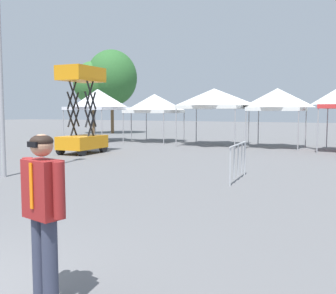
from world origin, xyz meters
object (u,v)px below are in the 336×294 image
object	(u,v)px
canopy_tent_left_of_center	(154,104)
tree_behind_tents_center	(93,83)
crowd_barrier_by_lift	(238,155)
person_foreground	(43,207)
canopy_tent_far_left	(214,99)
canopy_tent_behind_left	(277,100)
canopy_tent_behind_right	(98,100)
scissor_lift	(82,128)
tree_behind_tents_left	(112,78)

from	to	relation	value
canopy_tent_left_of_center	tree_behind_tents_center	bearing A→B (deg)	148.04
tree_behind_tents_center	crowd_barrier_by_lift	distance (m)	25.66
tree_behind_tents_center	person_foreground	bearing A→B (deg)	-53.64
canopy_tent_far_left	person_foreground	xyz separation A→B (m)	(5.16, -19.02, -1.68)
tree_behind_tents_center	crowd_barrier_by_lift	bearing A→B (deg)	-43.43
canopy_tent_far_left	canopy_tent_behind_left	distance (m)	3.62
canopy_tent_behind_right	canopy_tent_far_left	xyz separation A→B (m)	(8.07, 0.33, -0.05)
tree_behind_tents_center	crowd_barrier_by_lift	world-z (taller)	tree_behind_tents_center
canopy_tent_left_of_center	person_foreground	size ratio (longest dim) A/B	1.74
person_foreground	tree_behind_tents_center	bearing A→B (deg)	126.36
canopy_tent_far_left	person_foreground	bearing A→B (deg)	-74.82
canopy_tent_far_left	tree_behind_tents_center	size ratio (longest dim) A/B	0.59
canopy_tent_behind_right	canopy_tent_left_of_center	bearing A→B (deg)	16.75
scissor_lift	crowd_barrier_by_lift	distance (m)	9.50
scissor_lift	person_foreground	world-z (taller)	scissor_lift
tree_behind_tents_left	crowd_barrier_by_lift	distance (m)	25.61
canopy_tent_left_of_center	tree_behind_tents_center	distance (m)	11.13
canopy_tent_behind_right	person_foreground	bearing A→B (deg)	-54.72
crowd_barrier_by_lift	scissor_lift	bearing A→B (deg)	156.54
canopy_tent_behind_right	canopy_tent_left_of_center	distance (m)	3.85
canopy_tent_far_left	tree_behind_tents_left	xyz separation A→B (m)	(-12.43, 7.64, 2.21)
person_foreground	tree_behind_tents_left	xyz separation A→B (m)	(-17.59, 26.66, 3.89)
scissor_lift	crowd_barrier_by_lift	xyz separation A→B (m)	(8.71, -3.78, -0.47)
canopy_tent_far_left	crowd_barrier_by_lift	world-z (taller)	canopy_tent_far_left
canopy_tent_behind_right	scissor_lift	xyz separation A→B (m)	(4.12, -6.77, -1.54)
scissor_lift	tree_behind_tents_left	world-z (taller)	tree_behind_tents_left
person_foreground	tree_behind_tents_center	distance (m)	31.97
canopy_tent_behind_right	tree_behind_tents_left	world-z (taller)	tree_behind_tents_left
canopy_tent_behind_left	crowd_barrier_by_lift	world-z (taller)	canopy_tent_behind_left
canopy_tent_far_left	scissor_lift	world-z (taller)	scissor_lift
tree_behind_tents_left	crowd_barrier_by_lift	xyz separation A→B (m)	(17.19, -18.52, -4.17)
canopy_tent_behind_left	scissor_lift	xyz separation A→B (m)	(-7.57, -7.15, -1.39)
canopy_tent_far_left	scissor_lift	bearing A→B (deg)	-119.10
canopy_tent_far_left	person_foreground	world-z (taller)	canopy_tent_far_left
canopy_tent_behind_left	person_foreground	world-z (taller)	canopy_tent_behind_left
canopy_tent_left_of_center	scissor_lift	bearing A→B (deg)	-86.81
canopy_tent_left_of_center	tree_behind_tents_left	world-z (taller)	tree_behind_tents_left
canopy_tent_far_left	canopy_tent_behind_left	size ratio (longest dim) A/B	1.15
tree_behind_tents_left	canopy_tent_behind_right	bearing A→B (deg)	-61.27
tree_behind_tents_left	tree_behind_tents_center	bearing A→B (deg)	-139.90
canopy_tent_behind_right	tree_behind_tents_center	distance (m)	9.06
scissor_lift	canopy_tent_far_left	bearing A→B (deg)	60.90
person_foreground	tree_behind_tents_left	world-z (taller)	tree_behind_tents_left
crowd_barrier_by_lift	tree_behind_tents_center	bearing A→B (deg)	136.57
tree_behind_tents_left	scissor_lift	bearing A→B (deg)	-60.07
canopy_tent_behind_right	canopy_tent_far_left	bearing A→B (deg)	2.32
tree_behind_tents_center	tree_behind_tents_left	size ratio (longest dim) A/B	0.86
canopy_tent_behind_right	tree_behind_tents_left	bearing A→B (deg)	118.73
tree_behind_tents_left	crowd_barrier_by_lift	size ratio (longest dim) A/B	3.53
tree_behind_tents_center	tree_behind_tents_left	distance (m)	1.71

